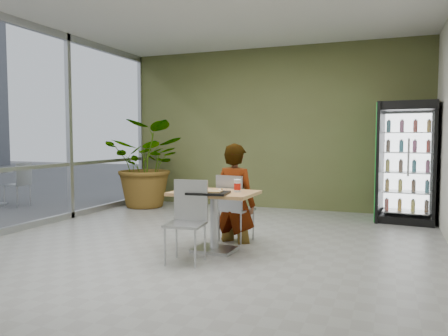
{
  "coord_description": "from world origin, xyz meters",
  "views": [
    {
      "loc": [
        2.25,
        -5.01,
        1.42
      ],
      "look_at": [
        0.12,
        0.56,
        1.0
      ],
      "focal_mm": 35.0,
      "sensor_mm": 36.0,
      "label": 1
    }
  ],
  "objects": [
    {
      "name": "chair_near",
      "position": [
        0.1,
        -0.53,
        0.54
      ],
      "size": [
        0.45,
        0.45,
        0.93
      ],
      "rotation": [
        0.0,
        0.0,
        0.1
      ],
      "color": "#A5A7AA",
      "rests_on": "ground"
    },
    {
      "name": "seated_woman",
      "position": [
        0.29,
        0.55,
        0.52
      ],
      "size": [
        0.67,
        0.51,
        1.64
      ],
      "primitive_type": "imported",
      "rotation": [
        0.0,
        0.0,
        2.94
      ],
      "color": "black",
      "rests_on": "ground"
    },
    {
      "name": "chair_far",
      "position": [
        0.27,
        0.51,
        0.53
      ],
      "size": [
        0.48,
        0.48,
        0.91
      ],
      "rotation": [
        0.0,
        0.0,
        2.94
      ],
      "color": "#A5A7AA",
      "rests_on": "ground"
    },
    {
      "name": "potted_plant",
      "position": [
        -2.35,
        2.72,
        0.88
      ],
      "size": [
        1.74,
        1.56,
        1.76
      ],
      "primitive_type": "imported",
      "rotation": [
        0.0,
        0.0,
        0.12
      ],
      "color": "#276229",
      "rests_on": "ground"
    },
    {
      "name": "napkin_stack",
      "position": [
        -0.02,
        -0.23,
        0.76
      ],
      "size": [
        0.19,
        0.19,
        0.02
      ],
      "primitive_type": "cube",
      "rotation": [
        0.0,
        0.0,
        0.28
      ],
      "color": "silver",
      "rests_on": "dining_table"
    },
    {
      "name": "ground",
      "position": [
        0.0,
        0.0,
        0.0
      ],
      "size": [
        7.0,
        7.0,
        0.0
      ],
      "primitive_type": "plane",
      "color": "gray",
      "rests_on": "ground"
    },
    {
      "name": "storefront_frame",
      "position": [
        -3.0,
        0.0,
        1.6
      ],
      "size": [
        0.1,
        7.0,
        3.2
      ],
      "primitive_type": null,
      "color": "#A5A7AA",
      "rests_on": "ground"
    },
    {
      "name": "beverage_fridge",
      "position": [
        2.52,
        2.86,
        1.0
      ],
      "size": [
        0.99,
        0.8,
        2.01
      ],
      "rotation": [
        0.0,
        0.0,
        -0.11
      ],
      "color": "black",
      "rests_on": "ground"
    },
    {
      "name": "soda_cup",
      "position": [
        0.51,
        0.02,
        0.82
      ],
      "size": [
        0.09,
        0.09,
        0.15
      ],
      "color": "silver",
      "rests_on": "dining_table"
    },
    {
      "name": "room_envelope",
      "position": [
        0.0,
        0.0,
        1.6
      ],
      "size": [
        6.0,
        7.0,
        3.2
      ],
      "primitive_type": null,
      "color": "beige",
      "rests_on": "ground"
    },
    {
      "name": "pizza_plate",
      "position": [
        0.21,
        0.01,
        0.77
      ],
      "size": [
        0.31,
        0.23,
        0.03
      ],
      "color": "silver",
      "rests_on": "dining_table"
    },
    {
      "name": "cafeteria_tray",
      "position": [
        0.25,
        -0.29,
        0.76
      ],
      "size": [
        0.5,
        0.39,
        0.03
      ],
      "primitive_type": "cube",
      "rotation": [
        0.0,
        0.0,
        0.11
      ],
      "color": "black",
      "rests_on": "dining_table"
    },
    {
      "name": "dining_table",
      "position": [
        0.22,
        -0.04,
        0.54
      ],
      "size": [
        1.04,
        0.74,
        0.75
      ],
      "rotation": [
        0.0,
        0.0,
        -0.03
      ],
      "color": "tan",
      "rests_on": "ground"
    }
  ]
}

